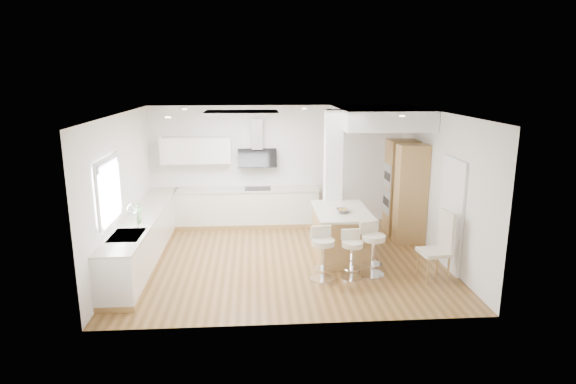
{
  "coord_description": "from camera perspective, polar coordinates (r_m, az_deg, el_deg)",
  "views": [
    {
      "loc": [
        -0.56,
        -8.73,
        3.47
      ],
      "look_at": [
        0.08,
        0.4,
        1.25
      ],
      "focal_mm": 30.0,
      "sensor_mm": 36.0,
      "label": 1
    }
  ],
  "objects": [
    {
      "name": "ceiling",
      "position": [
        9.41,
        -0.31,
        -7.98
      ],
      "size": [
        6.0,
        5.0,
        0.02
      ],
      "primitive_type": "cube",
      "color": "white",
      "rests_on": "ground"
    },
    {
      "name": "oven_column",
      "position": [
        10.75,
        13.63,
        0.25
      ],
      "size": [
        0.63,
        1.21,
        2.1
      ],
      "color": "#B1874C",
      "rests_on": "ground"
    },
    {
      "name": "doorway_right",
      "position": [
        9.2,
        18.76,
        -2.65
      ],
      "size": [
        0.05,
        1.0,
        2.1
      ],
      "color": "#413933",
      "rests_on": "ground"
    },
    {
      "name": "wall_left",
      "position": [
        9.3,
        -19.11,
        0.03
      ],
      "size": [
        0.04,
        5.0,
        2.8
      ],
      "primitive_type": "cube",
      "color": "white",
      "rests_on": "ground"
    },
    {
      "name": "dining_chair",
      "position": [
        8.74,
        17.6,
        -5.81
      ],
      "size": [
        0.53,
        0.53,
        1.23
      ],
      "rotation": [
        0.0,
        0.0,
        0.12
      ],
      "color": "beige",
      "rests_on": "ground"
    },
    {
      "name": "soffit",
      "position": [
        10.51,
        10.79,
        8.67
      ],
      "size": [
        1.78,
        2.2,
        0.4
      ],
      "color": "white",
      "rests_on": "ground"
    },
    {
      "name": "window_left",
      "position": [
        8.38,
        -20.51,
        0.55
      ],
      "size": [
        0.06,
        1.28,
        1.07
      ],
      "color": "white",
      "rests_on": "ground"
    },
    {
      "name": "ground",
      "position": [
        9.41,
        -0.31,
        -7.98
      ],
      "size": [
        6.0,
        6.0,
        0.0
      ],
      "primitive_type": "plane",
      "color": "olive",
      "rests_on": "ground"
    },
    {
      "name": "skylight",
      "position": [
        9.36,
        -5.48,
        9.31
      ],
      "size": [
        4.1,
        2.1,
        0.06
      ],
      "color": "white",
      "rests_on": "ground"
    },
    {
      "name": "bar_stool_c",
      "position": [
        8.65,
        9.98,
        -6.34
      ],
      "size": [
        0.55,
        0.55,
        0.96
      ],
      "rotation": [
        0.0,
        0.0,
        0.34
      ],
      "color": "silver",
      "rests_on": "ground"
    },
    {
      "name": "wall_right",
      "position": [
        9.65,
        17.74,
        0.62
      ],
      "size": [
        0.04,
        5.0,
        2.8
      ],
      "primitive_type": "cube",
      "color": "white",
      "rests_on": "ground"
    },
    {
      "name": "peninsula",
      "position": [
        9.44,
        6.31,
        -4.88
      ],
      "size": [
        1.04,
        1.56,
        1.02
      ],
      "rotation": [
        0.0,
        0.0,
        0.0
      ],
      "color": "#B1874C",
      "rests_on": "ground"
    },
    {
      "name": "counter_left",
      "position": [
        9.69,
        -16.61,
        -5.03
      ],
      "size": [
        0.63,
        4.5,
        1.35
      ],
      "color": "#B1874C",
      "rests_on": "ground"
    },
    {
      "name": "pillar",
      "position": [
        10.03,
        5.32,
        1.69
      ],
      "size": [
        0.35,
        0.35,
        2.8
      ],
      "color": "white",
      "rests_on": "ground"
    },
    {
      "name": "bar_stool_a",
      "position": [
        8.38,
        4.12,
        -6.96
      ],
      "size": [
        0.47,
        0.47,
        0.93
      ],
      "rotation": [
        0.0,
        0.0,
        0.13
      ],
      "color": "silver",
      "rests_on": "ground"
    },
    {
      "name": "wall_back",
      "position": [
        11.43,
        -1.13,
        3.22
      ],
      "size": [
        6.0,
        0.04,
        2.8
      ],
      "primitive_type": "cube",
      "color": "white",
      "rests_on": "ground"
    },
    {
      "name": "bar_stool_b",
      "position": [
        8.49,
        7.58,
        -7.05
      ],
      "size": [
        0.41,
        0.41,
        0.86
      ],
      "rotation": [
        0.0,
        0.0,
        0.05
      ],
      "color": "silver",
      "rests_on": "ground"
    },
    {
      "name": "counter_back",
      "position": [
        11.31,
        -5.68,
        -0.62
      ],
      "size": [
        3.62,
        0.63,
        2.5
      ],
      "color": "#B1874C",
      "rests_on": "ground"
    }
  ]
}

